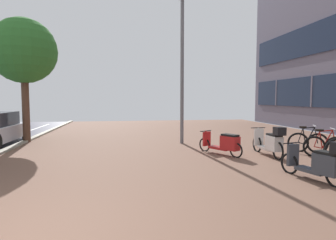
{
  "coord_description": "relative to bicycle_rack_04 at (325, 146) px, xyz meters",
  "views": [
    {
      "loc": [
        1.62,
        -3.06,
        1.82
      ],
      "look_at": [
        2.81,
        4.19,
        1.25
      ],
      "focal_mm": 29.82,
      "sensor_mm": 36.0,
      "label": 1
    }
  ],
  "objects": [
    {
      "name": "bicycle_rack_05",
      "position": [
        -0.03,
        0.77,
        0.01
      ],
      "size": [
        1.21,
        0.61,
        0.95
      ],
      "color": "black",
      "rests_on": "ground"
    },
    {
      "name": "scooter_far",
      "position": [
        -3.03,
        0.76,
        0.05
      ],
      "size": [
        1.03,
        1.62,
        0.75
      ],
      "color": "black",
      "rests_on": "ground"
    },
    {
      "name": "scooter_mid",
      "position": [
        -1.69,
        0.27,
        0.13
      ],
      "size": [
        0.52,
        1.87,
        1.01
      ],
      "color": "black",
      "rests_on": "ground"
    },
    {
      "name": "scooter_near",
      "position": [
        -2.04,
        -2.4,
        0.11
      ],
      "size": [
        0.72,
        1.7,
        0.97
      ],
      "color": "black",
      "rests_on": "ground"
    },
    {
      "name": "bicycle_rack_04",
      "position": [
        0.0,
        0.0,
        0.0
      ],
      "size": [
        1.22,
        0.59,
        0.93
      ],
      "color": "black",
      "rests_on": "ground"
    },
    {
      "name": "lamp_post",
      "position": [
        -3.87,
        3.32,
        2.97
      ],
      "size": [
        0.2,
        0.52,
        5.95
      ],
      "color": "slate",
      "rests_on": "ground"
    },
    {
      "name": "street_tree",
      "position": [
        -10.24,
        4.71,
        3.43
      ],
      "size": [
        2.66,
        2.66,
        5.12
      ],
      "color": "brown",
      "rests_on": "ground"
    }
  ]
}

